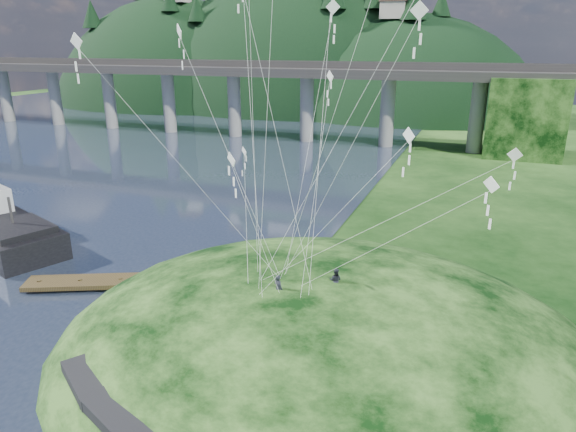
% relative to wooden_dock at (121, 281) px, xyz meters
% --- Properties ---
extents(ground, '(320.00, 320.00, 0.00)m').
position_rel_wooden_dock_xyz_m(ground, '(9.50, -4.58, -0.45)').
color(ground, black).
rests_on(ground, ground).
extents(grass_hill, '(36.00, 32.00, 13.00)m').
position_rel_wooden_dock_xyz_m(grass_hill, '(17.50, -2.58, -1.95)').
color(grass_hill, black).
rests_on(grass_hill, ground).
extents(bridge, '(160.00, 11.00, 15.00)m').
position_rel_wooden_dock_xyz_m(bridge, '(-16.96, 65.48, 9.25)').
color(bridge, '#2D2B2B').
rests_on(bridge, ground).
extents(far_ridge, '(153.00, 70.00, 94.50)m').
position_rel_wooden_dock_xyz_m(far_ridge, '(-34.08, 117.59, -7.89)').
color(far_ridge, black).
rests_on(far_ridge, ground).
extents(wooden_dock, '(14.10, 8.11, 1.03)m').
position_rel_wooden_dock_xyz_m(wooden_dock, '(0.00, 0.00, 0.00)').
color(wooden_dock, '#322714').
rests_on(wooden_dock, ground).
extents(kite_flyers, '(3.53, 2.58, 1.73)m').
position_rel_wooden_dock_xyz_m(kite_flyers, '(16.97, -3.88, 5.29)').
color(kite_flyers, '#242630').
rests_on(kite_flyers, ground).
extents(kite_swarm, '(20.70, 17.31, 18.96)m').
position_rel_wooden_dock_xyz_m(kite_swarm, '(17.07, -2.15, 18.17)').
color(kite_swarm, white).
rests_on(kite_swarm, ground).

